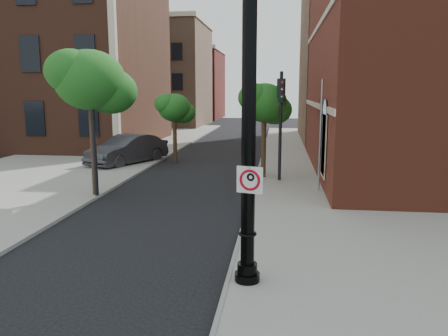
# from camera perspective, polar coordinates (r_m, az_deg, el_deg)

# --- Properties ---
(ground) EXTENTS (120.00, 120.00, 0.00)m
(ground) POSITION_cam_1_polar(r_m,az_deg,el_deg) (10.64, -10.68, -13.62)
(ground) COLOR black
(ground) RESTS_ON ground
(sidewalk_right) EXTENTS (8.00, 60.00, 0.12)m
(sidewalk_right) POSITION_cam_1_polar(r_m,az_deg,el_deg) (19.91, 15.44, -2.44)
(sidewalk_right) COLOR gray
(sidewalk_right) RESTS_ON ground
(sidewalk_left) EXTENTS (10.00, 50.00, 0.12)m
(sidewalk_left) POSITION_cam_1_polar(r_m,az_deg,el_deg) (30.11, -16.56, 1.66)
(sidewalk_left) COLOR gray
(sidewalk_left) RESTS_ON ground
(curb_edge) EXTENTS (0.10, 60.00, 0.14)m
(curb_edge) POSITION_cam_1_polar(r_m,az_deg,el_deg) (19.73, 4.01, -2.18)
(curb_edge) COLOR gray
(curb_edge) RESTS_ON ground
(victorian_building) EXTENTS (18.60, 14.60, 17.95)m
(victorian_building) POSITION_cam_1_polar(r_m,az_deg,el_deg) (38.59, -23.46, 15.96)
(victorian_building) COLOR #592F21
(victorian_building) RESTS_ON ground
(bg_building_tan_a) EXTENTS (12.00, 12.00, 12.00)m
(bg_building_tan_a) POSITION_cam_1_polar(r_m,az_deg,el_deg) (55.38, -8.78, 11.76)
(bg_building_tan_a) COLOR #89634A
(bg_building_tan_a) RESTS_ON ground
(bg_building_red) EXTENTS (12.00, 12.00, 10.00)m
(bg_building_red) POSITION_cam_1_polar(r_m,az_deg,el_deg) (68.93, -5.52, 10.64)
(bg_building_red) COLOR maroon
(bg_building_red) RESTS_ON ground
(bg_building_tan_b) EXTENTS (22.00, 14.00, 14.00)m
(bg_building_tan_b) POSITION_cam_1_polar(r_m,az_deg,el_deg) (41.41, 26.07, 12.88)
(bg_building_tan_b) COLOR #89634A
(bg_building_tan_b) RESTS_ON ground
(lamppost) EXTENTS (0.56, 0.56, 6.60)m
(lamppost) POSITION_cam_1_polar(r_m,az_deg,el_deg) (9.12, 3.21, 2.52)
(lamppost) COLOR black
(lamppost) RESTS_ON ground
(no_parking_sign) EXTENTS (0.55, 0.17, 0.57)m
(no_parking_sign) POSITION_cam_1_polar(r_m,az_deg,el_deg) (9.06, 3.38, -1.53)
(no_parking_sign) COLOR white
(no_parking_sign) RESTS_ON ground
(parked_car) EXTENTS (3.84, 5.52, 1.72)m
(parked_car) POSITION_cam_1_polar(r_m,az_deg,el_deg) (25.99, -12.47, 2.35)
(parked_car) COLOR #303035
(parked_car) RESTS_ON ground
(traffic_signal_left) EXTENTS (0.34, 0.43, 5.25)m
(traffic_signal_left) POSITION_cam_1_polar(r_m,az_deg,el_deg) (17.74, -16.84, 7.36)
(traffic_signal_left) COLOR black
(traffic_signal_left) RESTS_ON ground
(traffic_signal_right) EXTENTS (0.39, 0.45, 5.10)m
(traffic_signal_right) POSITION_cam_1_polar(r_m,az_deg,el_deg) (20.20, 7.44, 7.70)
(traffic_signal_right) COLOR black
(traffic_signal_right) RESTS_ON ground
(utility_pole) EXTENTS (0.09, 0.09, 4.71)m
(utility_pole) POSITION_cam_1_polar(r_m,az_deg,el_deg) (18.37, 12.48, 3.93)
(utility_pole) COLOR #999999
(utility_pole) RESTS_ON ground
(street_tree_a) EXTENTS (3.23, 2.92, 5.81)m
(street_tree_a) POSITION_cam_1_polar(r_m,az_deg,el_deg) (18.01, -16.93, 10.74)
(street_tree_a) COLOR #382116
(street_tree_a) RESTS_ON ground
(street_tree_b) EXTENTS (2.27, 2.05, 4.09)m
(street_tree_b) POSITION_cam_1_polar(r_m,az_deg,el_deg) (25.91, -6.43, 7.73)
(street_tree_b) COLOR #382116
(street_tree_b) RESTS_ON ground
(street_tree_c) EXTENTS (2.55, 2.31, 4.60)m
(street_tree_c) POSITION_cam_1_polar(r_m,az_deg,el_deg) (20.98, 5.37, 8.33)
(street_tree_c) COLOR #382116
(street_tree_c) RESTS_ON ground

